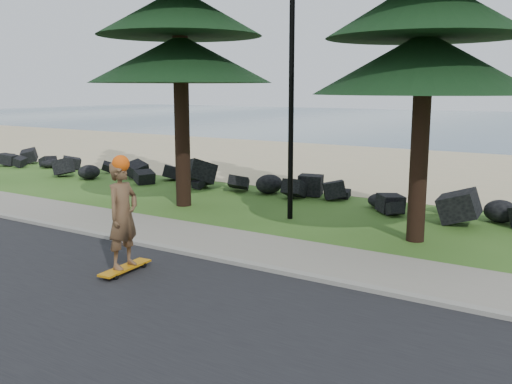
% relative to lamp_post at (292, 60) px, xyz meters
% --- Properties ---
extents(ground, '(160.00, 160.00, 0.00)m').
position_rel_lamp_post_xyz_m(ground, '(0.00, -3.20, -4.13)').
color(ground, '#315A1C').
rests_on(ground, ground).
extents(road, '(160.00, 7.00, 0.02)m').
position_rel_lamp_post_xyz_m(road, '(0.00, -7.70, -4.12)').
color(road, black).
rests_on(road, ground).
extents(kerb, '(160.00, 0.20, 0.10)m').
position_rel_lamp_post_xyz_m(kerb, '(0.00, -4.10, -4.08)').
color(kerb, gray).
rests_on(kerb, ground).
extents(sidewalk, '(160.00, 2.00, 0.08)m').
position_rel_lamp_post_xyz_m(sidewalk, '(0.00, -3.00, -4.09)').
color(sidewalk, gray).
rests_on(sidewalk, ground).
extents(beach_sand, '(160.00, 15.00, 0.01)m').
position_rel_lamp_post_xyz_m(beach_sand, '(0.00, 11.30, -4.13)').
color(beach_sand, beige).
rests_on(beach_sand, ground).
extents(seawall_boulders, '(60.00, 2.40, 1.10)m').
position_rel_lamp_post_xyz_m(seawall_boulders, '(0.00, 2.40, -4.13)').
color(seawall_boulders, black).
rests_on(seawall_boulders, ground).
extents(lamp_post, '(0.25, 0.14, 8.14)m').
position_rel_lamp_post_xyz_m(lamp_post, '(0.00, 0.00, 0.00)').
color(lamp_post, black).
rests_on(lamp_post, ground).
extents(skateboarder, '(0.54, 1.21, 2.22)m').
position_rel_lamp_post_xyz_m(skateboarder, '(-0.35, -5.66, -3.02)').
color(skateboarder, '#C87D0B').
rests_on(skateboarder, ground).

